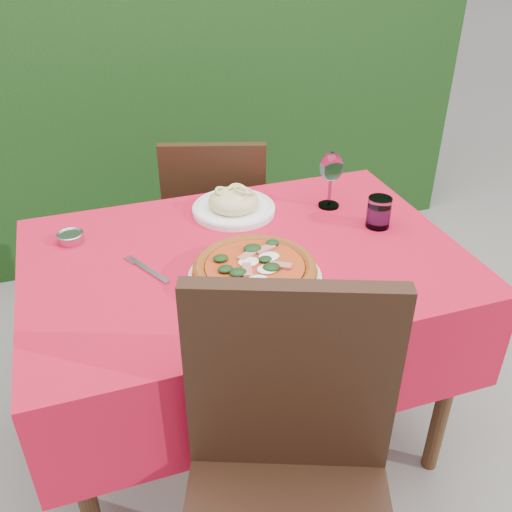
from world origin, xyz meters
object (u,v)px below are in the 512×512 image
object	(u,v)px
steel_ramekin	(71,238)
chair_far	(216,222)
chair_near	(289,479)
pasta_plate	(234,205)
wine_glass	(331,169)
fork	(151,272)
water_glass	(379,214)
pizza_plate	(255,272)

from	to	relation	value
steel_ramekin	chair_far	bearing A→B (deg)	36.84
chair_near	pasta_plate	size ratio (longest dim) A/B	3.69
pasta_plate	wine_glass	world-z (taller)	wine_glass
chair_far	steel_ramekin	xyz separation A→B (m)	(-0.56, -0.42, 0.26)
wine_glass	fork	bearing A→B (deg)	-161.81
water_glass	fork	distance (m)	0.73
wine_glass	steel_ramekin	distance (m)	0.84
chair_near	water_glass	world-z (taller)	chair_near
water_glass	fork	bearing A→B (deg)	-177.28
pizza_plate	steel_ramekin	size ratio (longest dim) A/B	4.98
wine_glass	fork	world-z (taller)	wine_glass
pizza_plate	wine_glass	distance (m)	0.52
pasta_plate	fork	xyz separation A→B (m)	(-0.32, -0.27, -0.02)
chair_far	water_glass	xyz separation A→B (m)	(0.36, -0.63, 0.29)
chair_far	fork	bearing A→B (deg)	78.74
chair_far	wine_glass	bearing A→B (deg)	138.76
fork	steel_ramekin	bearing A→B (deg)	102.31
water_glass	wine_glass	world-z (taller)	wine_glass
water_glass	pasta_plate	bearing A→B (deg)	149.55
fork	steel_ramekin	size ratio (longest dim) A/B	2.81
pizza_plate	wine_glass	bearing A→B (deg)	42.14
pasta_plate	fork	distance (m)	0.42
chair_near	steel_ramekin	xyz separation A→B (m)	(-0.37, 0.87, 0.19)
fork	pasta_plate	bearing A→B (deg)	13.10
water_glass	fork	world-z (taller)	water_glass
pizza_plate	steel_ramekin	distance (m)	0.59
pizza_plate	pasta_plate	bearing A→B (deg)	81.17
pizza_plate	wine_glass	world-z (taller)	wine_glass
pasta_plate	chair_far	bearing A→B (deg)	84.52
steel_ramekin	wine_glass	bearing A→B (deg)	-2.33
pasta_plate	wine_glass	size ratio (longest dim) A/B	1.42
fork	chair_far	bearing A→B (deg)	34.50
wine_glass	water_glass	bearing A→B (deg)	-63.40
pizza_plate	water_glass	world-z (taller)	water_glass
chair_near	chair_far	world-z (taller)	chair_near
pizza_plate	pasta_plate	distance (m)	0.41
chair_far	steel_ramekin	bearing A→B (deg)	54.08
chair_near	pasta_plate	world-z (taller)	chair_near
wine_glass	steel_ramekin	xyz separation A→B (m)	(-0.84, 0.03, -0.12)
fork	water_glass	bearing A→B (deg)	-24.27
wine_glass	pizza_plate	bearing A→B (deg)	-137.86
water_glass	chair_far	bearing A→B (deg)	120.19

